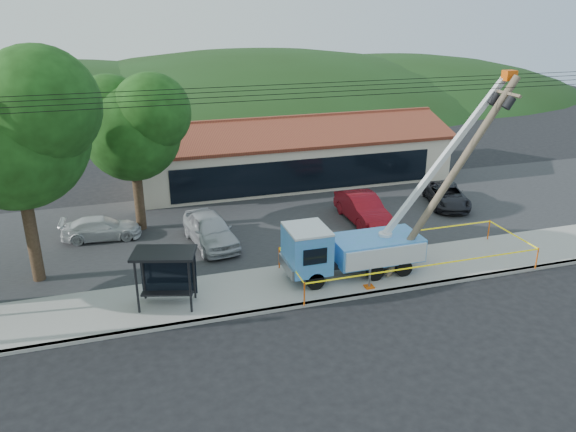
# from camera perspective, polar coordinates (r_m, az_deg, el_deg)

# --- Properties ---
(ground) EXTENTS (120.00, 120.00, 0.00)m
(ground) POSITION_cam_1_polar(r_m,az_deg,el_deg) (23.15, 5.44, -11.31)
(ground) COLOR black
(ground) RESTS_ON ground
(curb) EXTENTS (60.00, 0.25, 0.15)m
(curb) POSITION_cam_1_polar(r_m,az_deg,el_deg) (24.77, 3.58, -8.69)
(curb) COLOR #A29F97
(curb) RESTS_ON ground
(sidewalk) EXTENTS (60.00, 4.00, 0.15)m
(sidewalk) POSITION_cam_1_polar(r_m,az_deg,el_deg) (26.33, 2.11, -6.74)
(sidewalk) COLOR #A29F97
(sidewalk) RESTS_ON ground
(parking_lot) EXTENTS (60.00, 12.00, 0.10)m
(parking_lot) POSITION_cam_1_polar(r_m,az_deg,el_deg) (33.30, -2.43, -0.61)
(parking_lot) COLOR #28282B
(parking_lot) RESTS_ON ground
(strip_mall) EXTENTS (22.50, 8.53, 4.67)m
(strip_mall) POSITION_cam_1_polar(r_m,az_deg,el_deg) (41.07, 0.05, 6.33)
(strip_mall) COLOR beige
(strip_mall) RESTS_ON ground
(tree_west_near) EXTENTS (7.56, 6.72, 10.80)m
(tree_west_near) POSITION_cam_1_polar(r_m,az_deg,el_deg) (26.70, -26.26, 8.51)
(tree_west_near) COLOR #332316
(tree_west_near) RESTS_ON ground
(tree_lot) EXTENTS (6.30, 5.60, 8.94)m
(tree_lot) POSITION_cam_1_polar(r_m,az_deg,el_deg) (31.54, -15.64, 9.09)
(tree_lot) COLOR #332316
(tree_lot) RESTS_ON ground
(hill_west) EXTENTS (78.40, 56.00, 28.00)m
(hill_west) POSITION_cam_1_polar(r_m,az_deg,el_deg) (74.31, -22.92, 9.93)
(hill_west) COLOR #1B3312
(hill_west) RESTS_ON ground
(hill_center) EXTENTS (89.60, 64.00, 32.00)m
(hill_center) POSITION_cam_1_polar(r_m,az_deg,el_deg) (76.08, -3.57, 11.75)
(hill_center) COLOR #1B3312
(hill_center) RESTS_ON ground
(hill_east) EXTENTS (72.80, 52.00, 26.00)m
(hill_east) POSITION_cam_1_polar(r_m,az_deg,el_deg) (83.08, 10.26, 12.25)
(hill_east) COLOR #1B3312
(hill_east) RESTS_ON ground
(utility_truck) EXTENTS (10.89, 3.54, 9.25)m
(utility_truck) POSITION_cam_1_polar(r_m,az_deg,el_deg) (26.51, 6.41, -2.99)
(utility_truck) COLOR black
(utility_truck) RESTS_ON ground
(leaning_pole) EXTENTS (6.07, 1.93, 9.20)m
(leaning_pole) POSITION_cam_1_polar(r_m,az_deg,el_deg) (26.95, 16.77, 4.60)
(leaning_pole) COLOR brown
(leaning_pole) RESTS_ON ground
(bus_shelter) EXTENTS (2.92, 2.24, 2.49)m
(bus_shelter) POSITION_cam_1_polar(r_m,az_deg,el_deg) (24.20, -12.33, -4.85)
(bus_shelter) COLOR black
(bus_shelter) RESTS_ON ground
(caution_tape) EXTENTS (11.92, 3.84, 1.11)m
(caution_tape) POSITION_cam_1_polar(r_m,az_deg,el_deg) (27.66, 12.12, -3.72)
(caution_tape) COLOR #E3550C
(caution_tape) RESTS_ON ground
(car_silver) EXTENTS (2.69, 5.20, 1.69)m
(car_silver) POSITION_cam_1_polar(r_m,az_deg,el_deg) (30.49, -7.80, -3.02)
(car_silver) COLOR #B2B4BA
(car_silver) RESTS_ON ground
(car_red) EXTENTS (1.75, 4.99, 1.64)m
(car_red) POSITION_cam_1_polar(r_m,az_deg,el_deg) (33.56, 7.51, -0.70)
(car_red) COLOR maroon
(car_red) RESTS_ON ground
(car_white) EXTENTS (4.32, 1.99, 1.22)m
(car_white) POSITION_cam_1_polar(r_m,az_deg,el_deg) (32.56, -18.29, -2.34)
(car_white) COLOR silver
(car_white) RESTS_ON ground
(car_dark) EXTENTS (3.48, 5.16, 1.31)m
(car_dark) POSITION_cam_1_polar(r_m,az_deg,el_deg) (37.27, 15.69, 0.93)
(car_dark) COLOR black
(car_dark) RESTS_ON ground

